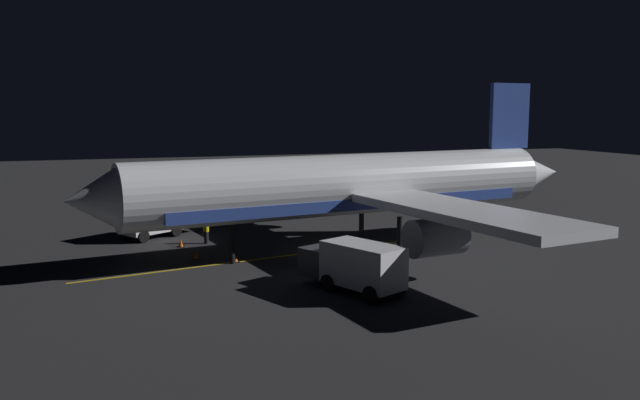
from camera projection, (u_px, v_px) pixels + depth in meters
The scene contains 9 objects.
ground_plane at pixel (348, 252), 43.90m from camera, with size 180.00×180.00×0.20m, color #28282B.
apron_guide_stripe at pixel (292, 255), 42.40m from camera, with size 0.24×27.82×0.01m, color gold.
airliner at pixel (356, 187), 43.56m from camera, with size 35.78×37.14×11.33m.
baggage_truck at pixel (157, 220), 48.38m from camera, with size 5.05×6.18×2.44m.
catering_truck at pixel (355, 266), 33.79m from camera, with size 6.43×4.36×2.60m.
ground_crew_worker at pixel (206, 231), 45.91m from camera, with size 0.40×0.40×1.74m.
traffic_cone_near_left at pixel (196, 255), 41.23m from camera, with size 0.50×0.50×0.55m.
traffic_cone_near_right at pixel (235, 258), 40.43m from camera, with size 0.50×0.50×0.55m.
traffic_cone_under_wing at pixel (181, 243), 44.84m from camera, with size 0.50×0.50×0.55m.
Camera 1 is at (-40.03, 15.79, 9.42)m, focal length 36.61 mm.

